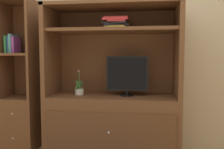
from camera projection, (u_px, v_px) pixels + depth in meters
painted_rear_wall at (116, 37)px, 3.12m from camera, size 6.00×0.10×2.80m
media_console at (113, 108)px, 2.85m from camera, size 1.53×0.60×1.74m
tv_monitor at (127, 75)px, 2.78m from camera, size 0.48×0.16×0.46m
potted_plant at (79, 91)px, 2.88m from camera, size 0.10×0.12×0.29m
magazine_stack at (117, 23)px, 2.75m from camera, size 0.30×0.33×0.13m
bookshelf_tall at (21, 100)px, 3.01m from camera, size 0.43×0.43×1.83m
upright_book_row at (13, 44)px, 2.95m from camera, size 0.13×0.18×0.23m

